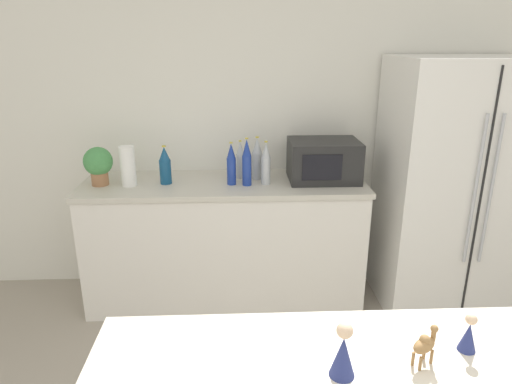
{
  "coord_description": "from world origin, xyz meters",
  "views": [
    {
      "loc": [
        -0.23,
        -0.63,
        1.86
      ],
      "look_at": [
        -0.14,
        1.39,
        1.17
      ],
      "focal_mm": 32.0,
      "sensor_mm": 36.0,
      "label": 1
    }
  ],
  "objects_px": {
    "paper_towel_roll": "(128,166)",
    "back_bottle_4": "(266,164)",
    "microwave": "(323,160)",
    "back_bottle_2": "(257,159)",
    "back_bottle_5": "(165,166)",
    "potted_plant": "(98,164)",
    "back_bottle_3": "(240,160)",
    "back_bottle_0": "(247,163)",
    "back_bottle_1": "(231,164)",
    "camel_figurine": "(425,344)",
    "wise_man_figurine_crimson": "(469,335)",
    "wise_man_figurine_blue": "(343,353)",
    "refrigerator": "(454,186)"
  },
  "relations": [
    {
      "from": "paper_towel_roll",
      "to": "back_bottle_4",
      "type": "bearing_deg",
      "value": -0.54
    },
    {
      "from": "microwave",
      "to": "back_bottle_2",
      "type": "bearing_deg",
      "value": 174.55
    },
    {
      "from": "back_bottle_4",
      "to": "back_bottle_5",
      "type": "bearing_deg",
      "value": 176.41
    },
    {
      "from": "potted_plant",
      "to": "back_bottle_3",
      "type": "xyz_separation_m",
      "value": [
        0.95,
        0.13,
        -0.02
      ]
    },
    {
      "from": "back_bottle_0",
      "to": "back_bottle_1",
      "type": "xyz_separation_m",
      "value": [
        -0.1,
        0.02,
        -0.02
      ]
    },
    {
      "from": "paper_towel_roll",
      "to": "camel_figurine",
      "type": "height_order",
      "value": "paper_towel_roll"
    },
    {
      "from": "microwave",
      "to": "back_bottle_1",
      "type": "height_order",
      "value": "back_bottle_1"
    },
    {
      "from": "potted_plant",
      "to": "back_bottle_1",
      "type": "bearing_deg",
      "value": -1.59
    },
    {
      "from": "back_bottle_3",
      "to": "back_bottle_4",
      "type": "height_order",
      "value": "back_bottle_4"
    },
    {
      "from": "microwave",
      "to": "paper_towel_roll",
      "type": "bearing_deg",
      "value": -176.76
    },
    {
      "from": "back_bottle_4",
      "to": "camel_figurine",
      "type": "xyz_separation_m",
      "value": [
        0.32,
        -1.93,
        0.01
      ]
    },
    {
      "from": "potted_plant",
      "to": "back_bottle_4",
      "type": "relative_size",
      "value": 0.87
    },
    {
      "from": "potted_plant",
      "to": "back_bottle_4",
      "type": "xyz_separation_m",
      "value": [
        1.13,
        -0.03,
        -0.01
      ]
    },
    {
      "from": "wise_man_figurine_crimson",
      "to": "microwave",
      "type": "bearing_deg",
      "value": 91.8
    },
    {
      "from": "paper_towel_roll",
      "to": "back_bottle_2",
      "type": "xyz_separation_m",
      "value": [
        0.87,
        0.12,
        0.01
      ]
    },
    {
      "from": "paper_towel_roll",
      "to": "back_bottle_5",
      "type": "relative_size",
      "value": 1.02
    },
    {
      "from": "back_bottle_1",
      "to": "back_bottle_2",
      "type": "relative_size",
      "value": 0.97
    },
    {
      "from": "back_bottle_1",
      "to": "back_bottle_3",
      "type": "xyz_separation_m",
      "value": [
        0.06,
        0.15,
        -0.01
      ]
    },
    {
      "from": "back_bottle_0",
      "to": "back_bottle_3",
      "type": "bearing_deg",
      "value": 103.32
    },
    {
      "from": "back_bottle_5",
      "to": "wise_man_figurine_crimson",
      "type": "relative_size",
      "value": 2.18
    },
    {
      "from": "potted_plant",
      "to": "wise_man_figurine_crimson",
      "type": "xyz_separation_m",
      "value": [
        1.59,
        -1.91,
        -0.01
      ]
    },
    {
      "from": "back_bottle_2",
      "to": "back_bottle_0",
      "type": "bearing_deg",
      "value": -117.34
    },
    {
      "from": "wise_man_figurine_crimson",
      "to": "back_bottle_4",
      "type": "bearing_deg",
      "value": 104.04
    },
    {
      "from": "back_bottle_4",
      "to": "back_bottle_3",
      "type": "bearing_deg",
      "value": 136.9
    },
    {
      "from": "back_bottle_1",
      "to": "back_bottle_4",
      "type": "height_order",
      "value": "back_bottle_4"
    },
    {
      "from": "wise_man_figurine_blue",
      "to": "wise_man_figurine_crimson",
      "type": "bearing_deg",
      "value": 12.65
    },
    {
      "from": "wise_man_figurine_blue",
      "to": "back_bottle_4",
      "type": "bearing_deg",
      "value": 92.35
    },
    {
      "from": "back_bottle_4",
      "to": "camel_figurine",
      "type": "bearing_deg",
      "value": -80.64
    },
    {
      "from": "camel_figurine",
      "to": "wise_man_figurine_blue",
      "type": "bearing_deg",
      "value": -171.59
    },
    {
      "from": "paper_towel_roll",
      "to": "wise_man_figurine_crimson",
      "type": "height_order",
      "value": "paper_towel_roll"
    },
    {
      "from": "wise_man_figurine_blue",
      "to": "wise_man_figurine_crimson",
      "type": "height_order",
      "value": "wise_man_figurine_blue"
    },
    {
      "from": "potted_plant",
      "to": "wise_man_figurine_blue",
      "type": "distance_m",
      "value": 2.33
    },
    {
      "from": "wise_man_figurine_crimson",
      "to": "back_bottle_1",
      "type": "bearing_deg",
      "value": 110.46
    },
    {
      "from": "back_bottle_0",
      "to": "camel_figurine",
      "type": "distance_m",
      "value": 1.96
    },
    {
      "from": "microwave",
      "to": "camel_figurine",
      "type": "relative_size",
      "value": 4.26
    },
    {
      "from": "microwave",
      "to": "back_bottle_5",
      "type": "distance_m",
      "value": 1.09
    },
    {
      "from": "back_bottle_1",
      "to": "back_bottle_5",
      "type": "distance_m",
      "value": 0.45
    },
    {
      "from": "back_bottle_1",
      "to": "refrigerator",
      "type": "bearing_deg",
      "value": -0.43
    },
    {
      "from": "paper_towel_roll",
      "to": "wise_man_figurine_blue",
      "type": "height_order",
      "value": "paper_towel_roll"
    },
    {
      "from": "back_bottle_0",
      "to": "wise_man_figurine_blue",
      "type": "bearing_deg",
      "value": -83.85
    },
    {
      "from": "potted_plant",
      "to": "back_bottle_4",
      "type": "distance_m",
      "value": 1.13
    },
    {
      "from": "back_bottle_1",
      "to": "wise_man_figurine_crimson",
      "type": "bearing_deg",
      "value": -69.54
    },
    {
      "from": "potted_plant",
      "to": "paper_towel_roll",
      "type": "bearing_deg",
      "value": -6.31
    },
    {
      "from": "microwave",
      "to": "back_bottle_5",
      "type": "bearing_deg",
      "value": -177.83
    },
    {
      "from": "camel_figurine",
      "to": "back_bottle_3",
      "type": "bearing_deg",
      "value": 103.18
    },
    {
      "from": "back_bottle_0",
      "to": "camel_figurine",
      "type": "relative_size",
      "value": 2.9
    },
    {
      "from": "refrigerator",
      "to": "back_bottle_2",
      "type": "relative_size",
      "value": 5.76
    },
    {
      "from": "back_bottle_2",
      "to": "back_bottle_4",
      "type": "bearing_deg",
      "value": -67.31
    },
    {
      "from": "microwave",
      "to": "back_bottle_1",
      "type": "xyz_separation_m",
      "value": [
        -0.64,
        -0.08,
        -0.0
      ]
    },
    {
      "from": "back_bottle_5",
      "to": "back_bottle_0",
      "type": "bearing_deg",
      "value": -6.26
    }
  ]
}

